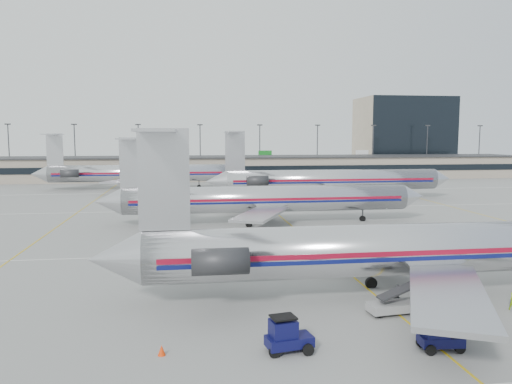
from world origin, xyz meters
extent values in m
plane|color=gray|center=(0.00, 0.00, 0.00)|extent=(260.00, 260.00, 0.00)
cube|color=silver|center=(0.00, 10.00, 0.01)|extent=(160.00, 0.15, 0.02)
cube|color=gray|center=(0.00, 98.00, 3.00)|extent=(160.00, 16.00, 6.00)
cube|color=black|center=(0.00, 89.90, 3.20)|extent=(160.00, 0.20, 1.60)
cube|color=#2D2D30|center=(0.00, 98.00, 6.10)|extent=(162.00, 17.00, 0.30)
cylinder|color=#38383D|center=(-63.00, 112.00, 7.50)|extent=(0.30, 0.30, 15.00)
cube|color=#2D2D30|center=(-63.00, 112.00, 15.10)|extent=(1.60, 0.40, 0.35)
cylinder|color=#38383D|center=(-45.00, 112.00, 7.50)|extent=(0.30, 0.30, 15.00)
cube|color=#2D2D30|center=(-45.00, 112.00, 15.10)|extent=(1.60, 0.40, 0.35)
cylinder|color=#38383D|center=(-27.00, 112.00, 7.50)|extent=(0.30, 0.30, 15.00)
cube|color=#2D2D30|center=(-27.00, 112.00, 15.10)|extent=(1.60, 0.40, 0.35)
cylinder|color=#38383D|center=(-9.00, 112.00, 7.50)|extent=(0.30, 0.30, 15.00)
cube|color=#2D2D30|center=(-9.00, 112.00, 15.10)|extent=(1.60, 0.40, 0.35)
cylinder|color=#38383D|center=(9.00, 112.00, 7.50)|extent=(0.30, 0.30, 15.00)
cube|color=#2D2D30|center=(9.00, 112.00, 15.10)|extent=(1.60, 0.40, 0.35)
cylinder|color=#38383D|center=(27.00, 112.00, 7.50)|extent=(0.30, 0.30, 15.00)
cube|color=#2D2D30|center=(27.00, 112.00, 15.10)|extent=(1.60, 0.40, 0.35)
cylinder|color=#38383D|center=(45.00, 112.00, 7.50)|extent=(0.30, 0.30, 15.00)
cube|color=#2D2D30|center=(45.00, 112.00, 15.10)|extent=(1.60, 0.40, 0.35)
cylinder|color=#38383D|center=(63.00, 112.00, 7.50)|extent=(0.30, 0.30, 15.00)
cube|color=#2D2D30|center=(63.00, 112.00, 15.10)|extent=(1.60, 0.40, 0.35)
cylinder|color=#38383D|center=(81.00, 112.00, 7.50)|extent=(0.30, 0.30, 15.00)
cube|color=#2D2D30|center=(81.00, 112.00, 15.10)|extent=(1.60, 0.40, 0.35)
cube|color=tan|center=(62.00, 128.00, 12.50)|extent=(30.00, 20.00, 25.00)
cylinder|color=silver|center=(3.37, -5.10, 3.48)|extent=(39.74, 3.68, 3.68)
cone|color=#B4B4B9|center=(-18.29, -5.10, 3.48)|extent=(3.58, 3.68, 3.68)
cube|color=maroon|center=(3.37, -6.95, 3.63)|extent=(37.76, 0.05, 0.35)
cube|color=#0B1252|center=(3.37, -6.95, 3.23)|extent=(37.76, 0.05, 0.28)
cube|color=#B4B4B9|center=(1.38, 1.85, 2.48)|extent=(9.24, 13.47, 0.32)
cube|color=#B4B4B9|center=(1.38, -12.06, 2.48)|extent=(9.24, 13.47, 0.32)
cube|color=#B4B4B9|center=(-15.01, -5.10, 8.69)|extent=(3.38, 0.25, 6.76)
cube|color=#B4B4B9|center=(-15.31, -5.10, 11.87)|extent=(2.38, 10.43, 0.18)
cylinder|color=#2D2D30|center=(-11.53, -2.27, 3.78)|extent=(3.58, 1.69, 1.69)
cylinder|color=#2D2D30|center=(-11.53, -7.93, 3.78)|extent=(3.58, 1.69, 1.69)
cylinder|color=#2D2D30|center=(0.39, -7.49, 0.82)|extent=(0.20, 0.20, 1.64)
cylinder|color=#2D2D30|center=(0.39, -2.72, 0.82)|extent=(0.20, 0.20, 1.64)
cylinder|color=silver|center=(-2.77, 26.53, 3.30)|extent=(37.73, 3.49, 3.49)
cone|color=silver|center=(17.60, 26.53, 3.30)|extent=(3.02, 3.49, 3.49)
cone|color=#B4B4B9|center=(-23.34, 26.53, 3.30)|extent=(3.40, 3.49, 3.49)
cube|color=maroon|center=(-2.77, 24.78, 3.44)|extent=(35.84, 0.05, 0.33)
cube|color=#0B1252|center=(-2.77, 24.78, 3.07)|extent=(35.84, 0.05, 0.26)
cube|color=#B4B4B9|center=(-4.66, 33.13, 2.36)|extent=(8.77, 12.79, 0.30)
cube|color=#B4B4B9|center=(-4.66, 19.93, 2.36)|extent=(8.77, 12.79, 0.30)
cube|color=#B4B4B9|center=(-20.22, 26.53, 8.25)|extent=(3.21, 0.24, 6.41)
cube|color=#B4B4B9|center=(-20.51, 26.53, 11.27)|extent=(2.26, 9.90, 0.17)
cylinder|color=#2D2D30|center=(-16.92, 29.22, 3.58)|extent=(3.40, 1.60, 1.60)
cylinder|color=#2D2D30|center=(-16.92, 23.84, 3.58)|extent=(3.40, 1.60, 1.60)
cylinder|color=#2D2D30|center=(10.43, 26.53, 0.78)|extent=(0.19, 0.19, 1.56)
cylinder|color=#2D2D30|center=(-5.60, 24.27, 0.78)|extent=(0.19, 0.19, 1.56)
cylinder|color=#2D2D30|center=(-5.60, 28.80, 0.78)|extent=(0.19, 0.19, 1.56)
cylinder|color=black|center=(10.43, 26.53, 0.33)|extent=(0.85, 0.28, 0.85)
cylinder|color=silver|center=(13.34, 50.15, 3.62)|extent=(39.29, 3.83, 3.83)
cone|color=silver|center=(34.64, 50.15, 3.62)|extent=(3.31, 3.83, 3.83)
cone|color=#B4B4B9|center=(-8.17, 50.15, 3.62)|extent=(3.72, 3.83, 3.83)
cube|color=maroon|center=(13.34, 48.23, 3.77)|extent=(37.33, 0.05, 0.36)
cube|color=#0B1252|center=(13.34, 48.23, 3.36)|extent=(37.33, 0.05, 0.29)
cube|color=#B4B4B9|center=(11.27, 57.39, 2.58)|extent=(9.62, 14.02, 0.33)
cube|color=#B4B4B9|center=(11.27, 42.91, 2.58)|extent=(9.62, 14.02, 0.33)
cube|color=#B4B4B9|center=(-4.75, 50.15, 9.05)|extent=(3.52, 0.26, 7.03)
cube|color=#B4B4B9|center=(-5.06, 50.15, 12.36)|extent=(2.48, 10.86, 0.19)
cylinder|color=#2D2D30|center=(-1.13, 53.10, 3.93)|extent=(3.72, 1.76, 1.76)
cylinder|color=#2D2D30|center=(-1.13, 47.20, 3.93)|extent=(3.72, 1.76, 1.76)
cylinder|color=#2D2D30|center=(26.78, 50.15, 0.85)|extent=(0.21, 0.21, 1.71)
cylinder|color=#2D2D30|center=(10.24, 47.67, 0.85)|extent=(0.21, 0.21, 1.71)
cylinder|color=#2D2D30|center=(10.24, 52.63, 0.85)|extent=(0.21, 0.21, 1.71)
cylinder|color=black|center=(26.78, 50.15, 0.36)|extent=(0.93, 0.31, 0.93)
cylinder|color=silver|center=(-23.64, 74.14, 3.53)|extent=(38.31, 3.73, 3.73)
cone|color=silver|center=(-2.87, 74.14, 3.53)|extent=(3.23, 3.73, 3.73)
cone|color=#B4B4B9|center=(-44.61, 74.14, 3.53)|extent=(3.63, 3.73, 3.73)
cube|color=maroon|center=(-23.64, 72.26, 3.68)|extent=(36.40, 0.05, 0.35)
cube|color=#0B1252|center=(-23.64, 72.26, 3.28)|extent=(36.40, 0.05, 0.28)
cube|color=#B4B4B9|center=(-25.66, 81.19, 2.52)|extent=(9.38, 13.67, 0.32)
cube|color=#B4B4B9|center=(-25.66, 67.08, 2.52)|extent=(9.38, 13.67, 0.32)
cube|color=#B4B4B9|center=(-41.28, 74.14, 8.82)|extent=(3.43, 0.25, 6.86)
cube|color=#B4B4B9|center=(-41.59, 74.14, 12.05)|extent=(2.42, 10.59, 0.18)
cylinder|color=#2D2D30|center=(-37.75, 77.01, 3.83)|extent=(3.63, 1.71, 1.71)
cylinder|color=#2D2D30|center=(-37.75, 71.26, 3.83)|extent=(3.63, 1.71, 1.71)
cylinder|color=#2D2D30|center=(-10.53, 74.14, 0.83)|extent=(0.20, 0.20, 1.66)
cylinder|color=#2D2D30|center=(-26.66, 71.72, 0.83)|extent=(0.20, 0.20, 1.66)
cylinder|color=#2D2D30|center=(-26.66, 76.56, 0.83)|extent=(0.20, 0.20, 1.66)
cylinder|color=black|center=(-10.53, 74.14, 0.35)|extent=(0.91, 0.30, 0.91)
cube|color=#0A0B38|center=(-8.22, -13.17, 0.62)|extent=(2.66, 1.65, 0.56)
cube|color=#0A0B38|center=(-8.56, -13.17, 1.29)|extent=(1.53, 1.35, 1.01)
cube|color=black|center=(-8.56, -13.17, 1.97)|extent=(1.46, 1.28, 0.09)
cylinder|color=black|center=(-7.32, -12.61, 0.32)|extent=(0.63, 0.20, 0.63)
cylinder|color=black|center=(-7.32, -13.73, 0.32)|extent=(0.63, 0.20, 0.63)
cylinder|color=black|center=(-9.12, -12.61, 0.32)|extent=(0.63, 0.20, 0.63)
cylinder|color=black|center=(-9.12, -13.73, 0.32)|extent=(0.63, 0.20, 0.63)
cube|color=#0A0B38|center=(-0.08, -14.11, 0.57)|extent=(2.37, 1.32, 0.52)
cube|color=#0A0B38|center=(-0.39, -14.11, 1.20)|extent=(1.33, 1.13, 0.94)
cube|color=black|center=(-0.39, -14.11, 1.82)|extent=(1.27, 1.08, 0.08)
cylinder|color=black|center=(0.76, -13.59, 0.29)|extent=(0.58, 0.19, 0.58)
cylinder|color=black|center=(0.76, -14.63, 0.29)|extent=(0.58, 0.19, 0.58)
cylinder|color=black|center=(-0.91, -13.59, 0.29)|extent=(0.58, 0.19, 0.58)
cylinder|color=black|center=(-0.91, -14.63, 0.29)|extent=(0.58, 0.19, 0.58)
cube|color=gray|center=(-0.03, -8.39, 0.49)|extent=(4.06, 1.86, 0.55)
cube|color=#2D2D30|center=(0.62, -8.39, 1.74)|extent=(4.07, 1.44, 1.40)
cylinder|color=black|center=(1.39, -7.79, 0.27)|extent=(0.55, 0.17, 0.55)
cylinder|color=black|center=(1.39, -8.99, 0.27)|extent=(0.55, 0.17, 0.55)
cylinder|color=black|center=(-1.45, -7.79, 0.27)|extent=(0.55, 0.17, 0.55)
cylinder|color=black|center=(-1.45, -8.99, 0.27)|extent=(0.55, 0.17, 0.55)
cone|color=#EA3507|center=(-14.99, -12.60, 0.28)|extent=(0.46, 0.46, 0.57)
camera|label=1|loc=(-13.62, -38.30, 11.49)|focal=35.00mm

